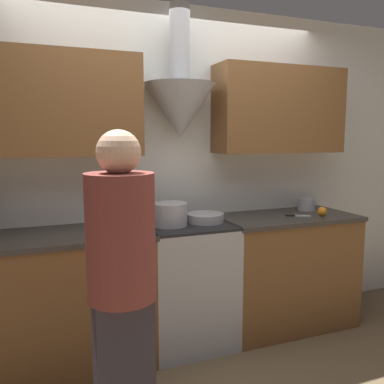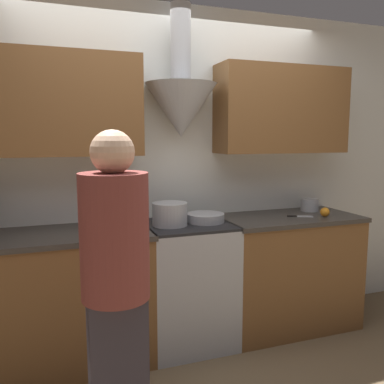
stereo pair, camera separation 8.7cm
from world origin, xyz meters
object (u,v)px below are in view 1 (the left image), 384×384
object	(u,v)px
saucepan	(306,204)
person_foreground_left	(122,282)
stove_range	(187,283)
stock_pot	(170,214)
orange_fruit	(322,211)
mixing_bowl	(205,218)

from	to	relation	value
saucepan	person_foreground_left	distance (m)	2.14
stove_range	stock_pot	xyz separation A→B (m)	(-0.14, -0.02, 0.55)
stock_pot	orange_fruit	size ratio (longest dim) A/B	3.39
stove_range	person_foreground_left	world-z (taller)	person_foreground_left
mixing_bowl	saucepan	bearing A→B (deg)	7.17
saucepan	person_foreground_left	size ratio (longest dim) A/B	0.09
mixing_bowl	saucepan	size ratio (longest dim) A/B	1.90
stove_range	mixing_bowl	size ratio (longest dim) A/B	3.25
saucepan	person_foreground_left	xyz separation A→B (m)	(-1.86, -1.06, -0.10)
mixing_bowl	person_foreground_left	world-z (taller)	person_foreground_left
stove_range	orange_fruit	bearing A→B (deg)	-6.65
stove_range	saucepan	world-z (taller)	saucepan
stove_range	saucepan	bearing A→B (deg)	6.30
stove_range	orange_fruit	size ratio (longest dim) A/B	12.51
stock_pot	saucepan	size ratio (longest dim) A/B	1.68
stock_pot	mixing_bowl	size ratio (longest dim) A/B	0.88
stove_range	orange_fruit	distance (m)	1.25
stove_range	person_foreground_left	xyz separation A→B (m)	(-0.68, -0.93, 0.42)
stock_pot	person_foreground_left	xyz separation A→B (m)	(-0.54, -0.90, -0.13)
stove_range	stock_pot	world-z (taller)	stock_pot
stove_range	person_foreground_left	distance (m)	1.23
stove_range	orange_fruit	world-z (taller)	orange_fruit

